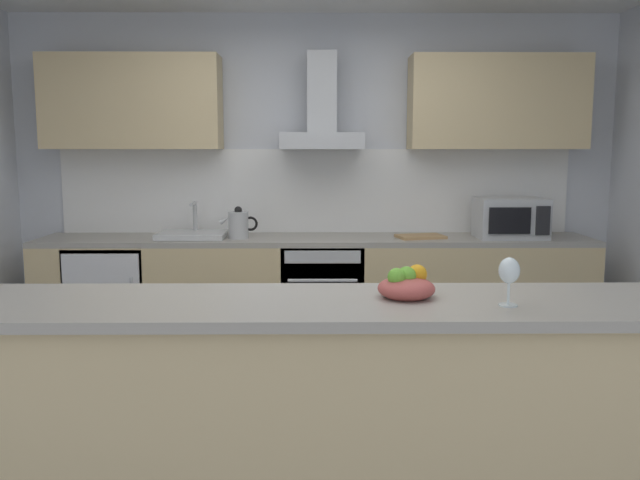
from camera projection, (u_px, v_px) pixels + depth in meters
ground at (317, 452)px, 3.42m from camera, size 5.71×4.99×0.02m
wall_back at (315, 182)px, 5.28m from camera, size 5.71×0.12×2.60m
backsplash_tile at (315, 191)px, 5.21m from camera, size 4.01×0.02×0.66m
counter_back at (316, 295)px, 5.01m from camera, size 4.15×0.60×0.90m
counter_island at (336, 424)px, 2.53m from camera, size 2.88×0.64×0.99m
upper_cabinets at (315, 102)px, 4.96m from camera, size 4.09×0.32×0.70m
oven at (322, 295)px, 4.99m from camera, size 0.60×0.62×0.80m
refrigerator at (114, 300)px, 4.97m from camera, size 0.58×0.60×0.85m
microwave at (510, 218)px, 4.89m from camera, size 0.50×0.38×0.30m
sink at (193, 234)px, 4.93m from camera, size 0.50×0.40×0.26m
kettle at (239, 224)px, 4.87m from camera, size 0.29×0.15×0.24m
range_hood at (322, 119)px, 4.94m from camera, size 0.62×0.45×0.72m
wine_glass at (509, 272)px, 2.36m from camera, size 0.08×0.08×0.18m
fruit_bowl at (407, 286)px, 2.51m from camera, size 0.22×0.22×0.13m
chopping_board at (420, 237)px, 4.91m from camera, size 0.38×0.29×0.02m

